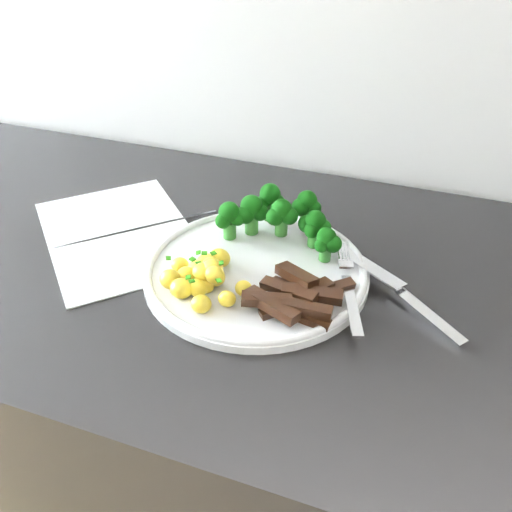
# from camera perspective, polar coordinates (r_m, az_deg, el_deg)

# --- Properties ---
(counter) EXTENTS (2.42, 0.61, 0.91)m
(counter) POSITION_cam_1_polar(r_m,az_deg,el_deg) (1.05, 2.53, -22.41)
(counter) COLOR black
(counter) RESTS_ON ground
(recipe_paper) EXTENTS (0.34, 0.34, 0.00)m
(recipe_paper) POSITION_cam_1_polar(r_m,az_deg,el_deg) (0.82, -14.08, 2.31)
(recipe_paper) COLOR white
(recipe_paper) RESTS_ON counter
(plate) EXTENTS (0.29, 0.29, 0.02)m
(plate) POSITION_cam_1_polar(r_m,az_deg,el_deg) (0.71, 0.00, -1.43)
(plate) COLOR white
(plate) RESTS_ON counter
(broccoli) EXTENTS (0.18, 0.10, 0.07)m
(broccoli) POSITION_cam_1_polar(r_m,az_deg,el_deg) (0.75, 2.65, 4.28)
(broccoli) COLOR #27601F
(broccoli) RESTS_ON plate
(potatoes) EXTENTS (0.12, 0.11, 0.04)m
(potatoes) POSITION_cam_1_polar(r_m,az_deg,el_deg) (0.68, -5.51, -2.02)
(potatoes) COLOR gold
(potatoes) RESTS_ON plate
(beef_strips) EXTENTS (0.12, 0.11, 0.03)m
(beef_strips) POSITION_cam_1_polar(r_m,az_deg,el_deg) (0.65, 4.20, -4.27)
(beef_strips) COLOR black
(beef_strips) RESTS_ON plate
(fork) EXTENTS (0.07, 0.18, 0.02)m
(fork) POSITION_cam_1_polar(r_m,az_deg,el_deg) (0.67, 9.74, -3.47)
(fork) COLOR silver
(fork) RESTS_ON plate
(knife) EXTENTS (0.19, 0.15, 0.02)m
(knife) POSITION_cam_1_polar(r_m,az_deg,el_deg) (0.69, 15.64, -4.53)
(knife) COLOR silver
(knife) RESTS_ON plate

